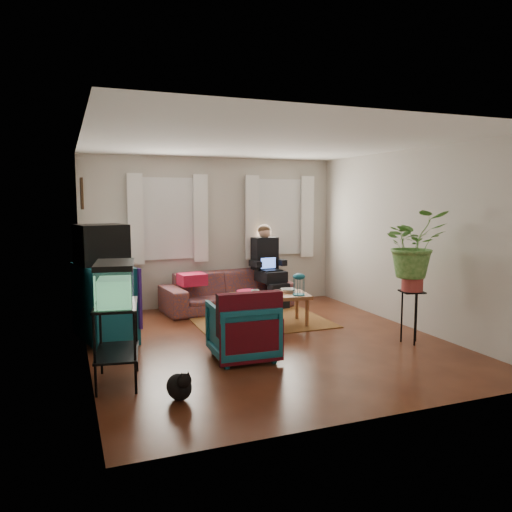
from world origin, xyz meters
name	(u,v)px	position (x,y,z in m)	size (l,w,h in m)	color
floor	(267,341)	(0.00, 0.00, 0.00)	(4.50, 5.00, 0.01)	#4F2B14
ceiling	(267,142)	(0.00, 0.00, 2.60)	(4.50, 5.00, 0.01)	white
wall_back	(213,232)	(0.00, 2.50, 1.30)	(4.50, 0.01, 2.60)	silver
wall_front	(381,269)	(0.00, -2.50, 1.30)	(4.50, 0.01, 2.60)	silver
wall_left	(84,250)	(-2.25, 0.00, 1.30)	(0.01, 5.00, 2.60)	silver
wall_right	(409,239)	(2.25, 0.00, 1.30)	(0.01, 5.00, 2.60)	silver
window_left	(168,219)	(-0.80, 2.48, 1.55)	(1.08, 0.04, 1.38)	white
window_right	(279,217)	(1.25, 2.48, 1.55)	(1.08, 0.04, 1.38)	white
curtains_left	(169,219)	(-0.80, 2.40, 1.55)	(1.36, 0.06, 1.50)	white
curtains_right	(280,217)	(1.25, 2.40, 1.55)	(1.36, 0.06, 1.50)	white
picture_frame	(83,194)	(-2.21, 0.85, 1.95)	(0.04, 0.32, 0.40)	#3D2616
area_rug	(260,321)	(0.32, 1.04, 0.01)	(2.00, 1.60, 0.01)	brown
sofa	(227,285)	(0.11, 2.05, 0.43)	(2.18, 0.86, 0.85)	brown
seated_person	(267,269)	(0.89, 2.14, 0.65)	(0.55, 0.67, 1.30)	black
side_table	(120,295)	(-1.65, 2.26, 0.34)	(0.46, 0.46, 0.68)	#3A2415
table_lamp	(119,256)	(-1.65, 2.26, 0.97)	(0.35, 0.35, 0.62)	white
dresser	(104,302)	(-1.99, 0.90, 0.50)	(0.56, 1.12, 1.01)	#106161
crt_tv	(101,244)	(-2.00, 1.02, 1.27)	(0.61, 0.56, 0.54)	black
aquarium_stand	(117,344)	(-2.00, -0.85, 0.41)	(0.41, 0.74, 0.83)	black
aquarium	(115,283)	(-2.00, -0.85, 1.05)	(0.37, 0.68, 0.44)	#7FD899
black_cat	(179,384)	(-1.51, -1.50, 0.15)	(0.23, 0.36, 0.31)	black
armchair	(242,327)	(-0.54, -0.54, 0.37)	(0.73, 0.68, 0.75)	#104F60
serape_throw	(250,320)	(-0.54, -0.83, 0.53)	(0.75, 0.17, 0.62)	#9E0A0A
coffee_table	(270,310)	(0.38, 0.78, 0.23)	(1.13, 0.62, 0.47)	brown
cup_a	(255,293)	(0.11, 0.71, 0.52)	(0.13, 0.13, 0.10)	white
cup_b	(277,293)	(0.41, 0.59, 0.52)	(0.10, 0.10, 0.10)	beige
bowl	(288,290)	(0.70, 0.84, 0.50)	(0.22, 0.22, 0.06)	white
snack_tray	(248,292)	(0.09, 0.97, 0.49)	(0.35, 0.35, 0.04)	#B21414
birdcage	(299,284)	(0.75, 0.58, 0.63)	(0.19, 0.19, 0.33)	#115B6B
plant_stand	(411,317)	(1.73, -0.74, 0.35)	(0.29, 0.29, 0.69)	black
potted_plant	(413,254)	(1.73, -0.74, 1.17)	(0.79, 0.68, 0.88)	#599947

